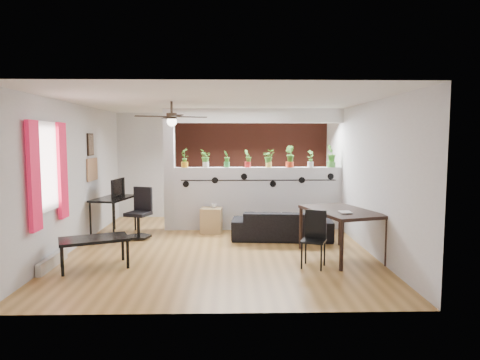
% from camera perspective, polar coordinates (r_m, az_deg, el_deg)
% --- Properties ---
extents(room_shell, '(6.30, 7.10, 2.90)m').
position_cam_1_polar(room_shell, '(7.70, -2.76, 0.56)').
color(room_shell, olive).
rests_on(room_shell, ground).
extents(partition_wall, '(3.60, 0.18, 1.35)m').
position_cam_1_polar(partition_wall, '(9.28, 2.43, -2.46)').
color(partition_wall, '#BCBCC1').
rests_on(partition_wall, ground).
extents(ceiling_header, '(3.60, 0.18, 0.30)m').
position_cam_1_polar(ceiling_header, '(9.20, 2.48, 8.55)').
color(ceiling_header, white).
rests_on(ceiling_header, room_shell).
extents(pier_column, '(0.22, 0.20, 2.60)m').
position_cam_1_polar(pier_column, '(9.28, -9.40, 1.35)').
color(pier_column, '#BCBCC1').
rests_on(pier_column, ground).
extents(brick_panel, '(3.90, 0.05, 2.60)m').
position_cam_1_polar(brick_panel, '(10.68, 1.93, 1.97)').
color(brick_panel, '#AA4531').
rests_on(brick_panel, ground).
extents(vine_decal, '(3.31, 0.01, 0.30)m').
position_cam_1_polar(vine_decal, '(9.14, 2.48, -0.03)').
color(vine_decal, black).
rests_on(vine_decal, partition_wall).
extents(window_assembly, '(0.09, 1.30, 1.55)m').
position_cam_1_polar(window_assembly, '(7.04, -24.31, 1.31)').
color(window_assembly, white).
rests_on(window_assembly, room_shell).
extents(baseboard_heater, '(0.08, 1.00, 0.18)m').
position_cam_1_polar(baseboard_heater, '(7.27, -23.74, -9.91)').
color(baseboard_heater, beige).
rests_on(baseboard_heater, ground).
extents(corkboard, '(0.03, 0.60, 0.45)m').
position_cam_1_polar(corkboard, '(9.07, -19.10, 1.34)').
color(corkboard, '#A4734F').
rests_on(corkboard, room_shell).
extents(framed_art, '(0.03, 0.34, 0.44)m').
position_cam_1_polar(framed_art, '(9.01, -19.31, 4.49)').
color(framed_art, '#8C7259').
rests_on(framed_art, room_shell).
extents(ceiling_fan, '(1.19, 1.19, 0.43)m').
position_cam_1_polar(ceiling_fan, '(7.44, -9.09, 8.14)').
color(ceiling_fan, black).
rests_on(ceiling_fan, room_shell).
extents(potted_plant_0, '(0.25, 0.27, 0.42)m').
position_cam_1_polar(potted_plant_0, '(9.23, -7.39, 3.06)').
color(potted_plant_0, orange).
rests_on(potted_plant_0, partition_wall).
extents(potted_plant_1, '(0.18, 0.21, 0.39)m').
position_cam_1_polar(potted_plant_1, '(9.19, -4.59, 2.96)').
color(potted_plant_1, silver).
rests_on(potted_plant_1, partition_wall).
extents(potted_plant_2, '(0.17, 0.20, 0.36)m').
position_cam_1_polar(potted_plant_2, '(9.18, -1.77, 2.90)').
color(potted_plant_2, '#31883B').
rests_on(potted_plant_2, partition_wall).
extents(potted_plant_3, '(0.23, 0.21, 0.38)m').
position_cam_1_polar(potted_plant_3, '(9.19, 1.05, 2.96)').
color(potted_plant_3, red).
rests_on(potted_plant_3, partition_wall).
extents(potted_plant_4, '(0.20, 0.17, 0.38)m').
position_cam_1_polar(potted_plant_4, '(9.22, 3.86, 2.96)').
color(potted_plant_4, gold).
rests_on(potted_plant_4, partition_wall).
extents(potted_plant_5, '(0.30, 0.31, 0.47)m').
position_cam_1_polar(potted_plant_5, '(9.27, 6.65, 3.22)').
color(potted_plant_5, red).
rests_on(potted_plant_5, partition_wall).
extents(potted_plant_6, '(0.23, 0.21, 0.37)m').
position_cam_1_polar(potted_plant_6, '(9.34, 9.39, 2.91)').
color(potted_plant_6, silver).
rests_on(potted_plant_6, partition_wall).
extents(potted_plant_7, '(0.29, 0.32, 0.49)m').
position_cam_1_polar(potted_plant_7, '(9.43, 12.09, 3.23)').
color(potted_plant_7, green).
rests_on(potted_plant_7, partition_wall).
extents(sofa, '(1.90, 0.87, 0.54)m').
position_cam_1_polar(sofa, '(8.46, 5.59, -6.05)').
color(sofa, black).
rests_on(sofa, ground).
extents(cube_shelf, '(0.46, 0.42, 0.52)m').
position_cam_1_polar(cube_shelf, '(9.00, -3.84, -5.39)').
color(cube_shelf, tan).
rests_on(cube_shelf, ground).
extents(cup, '(0.13, 0.13, 0.10)m').
position_cam_1_polar(cup, '(8.95, -3.53, -3.44)').
color(cup, gray).
rests_on(cup, cube_shelf).
extents(computer_desk, '(0.77, 1.16, 0.77)m').
position_cam_1_polar(computer_desk, '(9.08, -16.53, -2.70)').
color(computer_desk, black).
rests_on(computer_desk, ground).
extents(monitor, '(0.36, 0.11, 0.20)m').
position_cam_1_polar(monitor, '(9.20, -16.31, -1.49)').
color(monitor, black).
rests_on(monitor, computer_desk).
extents(office_chair, '(0.53, 0.54, 0.99)m').
position_cam_1_polar(office_chair, '(8.71, -13.20, -4.73)').
color(office_chair, black).
rests_on(office_chair, ground).
extents(dining_table, '(1.26, 1.64, 0.79)m').
position_cam_1_polar(dining_table, '(7.30, 13.34, -4.55)').
color(dining_table, black).
rests_on(dining_table, ground).
extents(book, '(0.18, 0.24, 0.02)m').
position_cam_1_polar(book, '(6.98, 13.19, -4.22)').
color(book, gray).
rests_on(book, dining_table).
extents(folding_chair, '(0.45, 0.45, 0.86)m').
position_cam_1_polar(folding_chair, '(6.74, 9.92, -7.05)').
color(folding_chair, black).
rests_on(folding_chair, ground).
extents(coffee_table, '(1.14, 0.90, 0.47)m').
position_cam_1_polar(coffee_table, '(6.93, -18.89, -7.70)').
color(coffee_table, black).
rests_on(coffee_table, ground).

